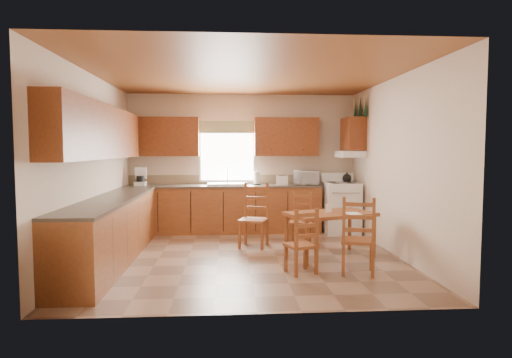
{
  "coord_description": "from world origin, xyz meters",
  "views": [
    {
      "loc": [
        -0.29,
        -6.32,
        1.61
      ],
      "look_at": [
        0.15,
        0.3,
        1.15
      ],
      "focal_mm": 30.0,
      "sensor_mm": 36.0,
      "label": 1
    }
  ],
  "objects": [
    {
      "name": "upper_cab_left",
      "position": [
        -2.08,
        -0.15,
        1.85
      ],
      "size": [
        0.33,
        3.6,
        0.75
      ],
      "primitive_type": "cube",
      "color": "brown",
      "rests_on": "wall_left"
    },
    {
      "name": "table_paper",
      "position": [
        1.54,
        -0.24,
        0.68
      ],
      "size": [
        0.22,
        0.28,
        0.0
      ],
      "primitive_type": "cube",
      "rotation": [
        0.0,
        0.0,
        0.08
      ],
      "color": "white",
      "rests_on": "dining_table"
    },
    {
      "name": "window_pane",
      "position": [
        -0.3,
        2.21,
        1.55
      ],
      "size": [
        1.05,
        0.01,
        1.1
      ],
      "primitive_type": "cube",
      "color": "white",
      "rests_on": "wall_back"
    },
    {
      "name": "pine_decal_a",
      "position": [
        2.21,
        1.33,
        2.38
      ],
      "size": [
        0.22,
        0.22,
        0.36
      ],
      "primitive_type": "cone",
      "color": "black",
      "rests_on": "wall_right"
    },
    {
      "name": "pine_decal_b",
      "position": [
        2.21,
        1.65,
        2.42
      ],
      "size": [
        0.22,
        0.22,
        0.36
      ],
      "primitive_type": "cone",
      "color": "black",
      "rests_on": "wall_right"
    },
    {
      "name": "window_frame",
      "position": [
        -0.3,
        2.22,
        1.55
      ],
      "size": [
        1.13,
        0.02,
        1.18
      ],
      "primitive_type": "cube",
      "color": "white",
      "rests_on": "wall_back"
    },
    {
      "name": "wall_left",
      "position": [
        -2.25,
        0.0,
        1.35
      ],
      "size": [
        4.5,
        4.5,
        0.0
      ],
      "primitive_type": "plane",
      "color": "beige",
      "rests_on": "floor"
    },
    {
      "name": "sink_basin",
      "position": [
        -0.3,
        1.95,
        0.94
      ],
      "size": [
        0.75,
        0.45,
        0.04
      ],
      "primitive_type": "cube",
      "color": "silver",
      "rests_on": "counter_back"
    },
    {
      "name": "microwave",
      "position": [
        1.24,
        1.95,
        1.06
      ],
      "size": [
        0.49,
        0.38,
        0.27
      ],
      "primitive_type": "imported",
      "rotation": [
        0.0,
        0.0,
        -0.11
      ],
      "color": "white",
      "rests_on": "counter_back"
    },
    {
      "name": "paper_towel",
      "position": [
        0.28,
        1.99,
        1.05
      ],
      "size": [
        0.14,
        0.14,
        0.26
      ],
      "primitive_type": "cylinder",
      "rotation": [
        0.0,
        0.0,
        0.33
      ],
      "color": "white",
      "rests_on": "counter_back"
    },
    {
      "name": "counter_left",
      "position": [
        -1.95,
        -0.15,
        0.9
      ],
      "size": [
        0.63,
        3.6,
        0.04
      ],
      "primitive_type": "cube",
      "color": "#4B4138",
      "rests_on": "lower_cab_left"
    },
    {
      "name": "chair_near_right",
      "position": [
        1.39,
        -0.97,
        0.5
      ],
      "size": [
        0.51,
        0.5,
        1.01
      ],
      "primitive_type": "cube",
      "rotation": [
        0.0,
        0.0,
        2.87
      ],
      "color": "brown",
      "rests_on": "floor"
    },
    {
      "name": "wall_right",
      "position": [
        2.25,
        0.0,
        1.35
      ],
      "size": [
        4.5,
        4.5,
        0.0
      ],
      "primitive_type": "plane",
      "color": "beige",
      "rests_on": "floor"
    },
    {
      "name": "window_valance",
      "position": [
        -0.3,
        2.19,
        2.05
      ],
      "size": [
        1.19,
        0.01,
        0.24
      ],
      "primitive_type": "cube",
      "color": "#43602D",
      "rests_on": "wall_back"
    },
    {
      "name": "upper_cab_back_right",
      "position": [
        0.86,
        2.08,
        1.85
      ],
      "size": [
        1.25,
        0.33,
        0.75
      ],
      "primitive_type": "cube",
      "color": "brown",
      "rests_on": "wall_back"
    },
    {
      "name": "toaster",
      "position": [
        0.76,
        1.91,
        1.01
      ],
      "size": [
        0.23,
        0.16,
        0.18
      ],
      "primitive_type": "cube",
      "rotation": [
        0.0,
        0.0,
        -0.09
      ],
      "color": "white",
      "rests_on": "counter_back"
    },
    {
      "name": "coffeemaker",
      "position": [
        -1.95,
        1.9,
        1.09
      ],
      "size": [
        0.25,
        0.28,
        0.34
      ],
      "primitive_type": "cube",
      "rotation": [
        0.0,
        0.0,
        0.23
      ],
      "color": "white",
      "rests_on": "counter_back"
    },
    {
      "name": "counter_back",
      "position": [
        -0.38,
        1.95,
        0.9
      ],
      "size": [
        3.75,
        0.63,
        0.04
      ],
      "primitive_type": "cube",
      "color": "#4B4138",
      "rests_on": "lower_cab_back"
    },
    {
      "name": "table_card",
      "position": [
        1.21,
        -0.1,
        0.74
      ],
      "size": [
        0.09,
        0.04,
        0.12
      ],
      "primitive_type": "cube",
      "rotation": [
        0.0,
        0.0,
        -0.19
      ],
      "color": "white",
      "rests_on": "dining_table"
    },
    {
      "name": "stove",
      "position": [
        1.88,
        1.7,
        0.48
      ],
      "size": [
        0.66,
        0.68,
        0.96
      ],
      "primitive_type": "cube",
      "rotation": [
        0.0,
        0.0,
        -0.02
      ],
      "color": "white",
      "rests_on": "floor"
    },
    {
      "name": "upper_cab_back_left",
      "position": [
        -1.55,
        2.08,
        1.85
      ],
      "size": [
        1.41,
        0.33,
        0.75
      ],
      "primitive_type": "cube",
      "color": "brown",
      "rests_on": "wall_back"
    },
    {
      "name": "chair_near_left",
      "position": [
        0.66,
        -0.89,
        0.43
      ],
      "size": [
        0.45,
        0.44,
        0.85
      ],
      "primitive_type": "cube",
      "rotation": [
        0.0,
        0.0,
        3.49
      ],
      "color": "brown",
      "rests_on": "floor"
    },
    {
      "name": "range_hood",
      "position": [
        2.03,
        1.65,
        1.52
      ],
      "size": [
        0.44,
        0.62,
        0.12
      ],
      "primitive_type": "cube",
      "color": "white",
      "rests_on": "wall_right"
    },
    {
      "name": "dining_table",
      "position": [
        1.23,
        -0.11,
        0.34
      ],
      "size": [
        1.43,
        1.1,
        0.68
      ],
      "primitive_type": "cube",
      "rotation": [
        0.0,
        0.0,
        0.34
      ],
      "color": "brown",
      "rests_on": "floor"
    },
    {
      "name": "chair_far_left",
      "position": [
        0.13,
        0.63,
        0.52
      ],
      "size": [
        0.55,
        0.54,
        1.04
      ],
      "primitive_type": "cube",
      "rotation": [
        0.0,
        0.0,
        -0.33
      ],
      "color": "brown",
      "rests_on": "floor"
    },
    {
      "name": "pine_decal_c",
      "position": [
        2.21,
        1.97,
        2.38
      ],
      "size": [
        0.22,
        0.22,
        0.36
      ],
      "primitive_type": "cone",
      "color": "black",
      "rests_on": "wall_right"
    },
    {
      "name": "lower_cab_back",
      "position": [
        -0.38,
        1.95,
        0.44
      ],
      "size": [
        3.75,
        0.6,
        0.88
      ],
      "primitive_type": "cube",
      "color": "brown",
      "rests_on": "floor"
    },
    {
      "name": "upper_cab_stove",
      "position": [
        2.08,
        1.65,
        1.9
      ],
      "size": [
        0.33,
        0.62,
        0.62
      ],
      "primitive_type": "cube",
      "color": "brown",
      "rests_on": "wall_right"
    },
    {
      "name": "chair_far_right",
      "position": [
        0.94,
        0.82,
        0.43
      ],
      "size": [
        0.45,
        0.44,
        0.87
      ],
      "primitive_type": "cube",
      "rotation": [
        0.0,
        0.0,
        -0.29
      ],
      "color": "brown",
      "rests_on": "floor"
    },
    {
      "name": "lower_cab_left",
      "position": [
        -1.95,
        -0.15,
        0.44
      ],
      "size": [
        0.6,
        3.6,
        0.88
      ],
      "primitive_type": "cube",
      "color": "brown",
      "rests_on": "floor"
    },
    {
      "name": "backsplash",
      "position": [
        -0.38,
        2.24,
        1.01
      ],
      "size": [
        3.75,
        0.01,
        0.18
      ],
      "primitive_type": "cube",
      "color": "#8B7859",
      "rests_on": "counter_back"
    },
    {
      "name": "wall_front",
      "position": [
        0.0,
        -2.25,
        1.35
      ],
      "size": [
        4.5,
        4.5,
        0.0
      ],
      "primitive_type": "plane",
      "color": "beige",
      "rests_on": "floor"
    },
    {
      "name": "floor",
      "position": [
        0.0,
        0.0,
        0.0
      ],
      "size": [
        4.5,
        4.5,
        0.0
      ],
      "primitive_type": "plane",
      "color": "#8B6B53",
      "rests_on": "ground"
    },
    {
      "name": "wall_back",
      "position": [
        0.0,
        2.25,
        1.35
      ],
      "size": [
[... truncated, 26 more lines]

